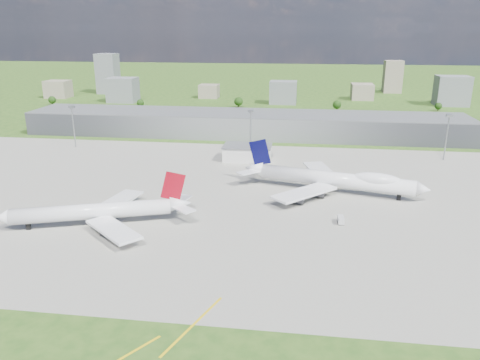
# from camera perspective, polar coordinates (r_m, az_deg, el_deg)

# --- Properties ---
(ground) EXTENTS (1400.00, 1400.00, 0.00)m
(ground) POSITION_cam_1_polar(r_m,az_deg,el_deg) (313.78, 0.18, 4.95)
(ground) COLOR #274F18
(ground) RESTS_ON ground
(apron) EXTENTS (360.00, 190.00, 0.08)m
(apron) POSITION_cam_1_polar(r_m,az_deg,el_deg) (207.85, -1.08, -1.96)
(apron) COLOR gray
(apron) RESTS_ON ground
(terminal) EXTENTS (300.00, 42.00, 15.00)m
(terminal) POSITION_cam_1_polar(r_m,az_deg,el_deg) (326.74, 0.53, 6.82)
(terminal) COLOR slate
(terminal) RESTS_ON ground
(ops_building) EXTENTS (26.00, 16.00, 8.00)m
(ops_building) POSITION_cam_1_polar(r_m,az_deg,el_deg) (263.45, 0.91, 3.28)
(ops_building) COLOR silver
(ops_building) RESTS_ON ground
(mast_west) EXTENTS (3.50, 2.00, 25.90)m
(mast_west) POSITION_cam_1_polar(r_m,az_deg,el_deg) (307.08, -19.71, 6.98)
(mast_west) COLOR gray
(mast_west) RESTS_ON ground
(mast_center) EXTENTS (3.50, 2.00, 25.90)m
(mast_center) POSITION_cam_1_polar(r_m,az_deg,el_deg) (274.89, 1.30, 6.84)
(mast_center) COLOR gray
(mast_center) RESTS_ON ground
(mast_east) EXTENTS (3.50, 2.00, 25.90)m
(mast_east) POSITION_cam_1_polar(r_m,az_deg,el_deg) (284.67, 23.99, 5.67)
(mast_east) COLOR gray
(mast_east) RESTS_ON ground
(airliner_red_twin) EXTENTS (69.37, 52.75, 19.60)m
(airliner_red_twin) POSITION_cam_1_polar(r_m,az_deg,el_deg) (184.31, -16.74, -3.71)
(airliner_red_twin) COLOR white
(airliner_red_twin) RESTS_ON ground
(airliner_blue_quad) EXTENTS (82.63, 63.72, 21.85)m
(airliner_blue_quad) POSITION_cam_1_polar(r_m,az_deg,el_deg) (215.00, 11.55, 0.06)
(airliner_blue_quad) COLOR white
(airliner_blue_quad) RESTS_ON ground
(tug_yellow) EXTENTS (3.76, 3.58, 1.68)m
(tug_yellow) POSITION_cam_1_polar(r_m,az_deg,el_deg) (197.79, -17.32, -3.62)
(tug_yellow) COLOR gold
(tug_yellow) RESTS_ON ground
(van_white_near) EXTENTS (2.58, 5.25, 2.62)m
(van_white_near) POSITION_cam_1_polar(r_m,az_deg,el_deg) (183.03, 12.18, -4.81)
(van_white_near) COLOR silver
(van_white_near) RESTS_ON ground
(van_white_far) EXTENTS (4.86, 3.98, 2.31)m
(van_white_far) POSITION_cam_1_polar(r_m,az_deg,el_deg) (223.10, 19.83, -1.34)
(van_white_far) COLOR silver
(van_white_far) RESTS_ON ground
(bldg_far_w) EXTENTS (24.00, 20.00, 18.00)m
(bldg_far_w) POSITION_cam_1_polar(r_m,az_deg,el_deg) (543.34, -21.30, 10.29)
(bldg_far_w) COLOR gray
(bldg_far_w) RESTS_ON ground
(bldg_w) EXTENTS (28.00, 22.00, 24.00)m
(bldg_w) POSITION_cam_1_polar(r_m,az_deg,el_deg) (491.04, -14.10, 10.61)
(bldg_w) COLOR slate
(bldg_w) RESTS_ON ground
(bldg_cw) EXTENTS (20.00, 18.00, 14.00)m
(bldg_cw) POSITION_cam_1_polar(r_m,az_deg,el_deg) (507.10, -3.79, 10.75)
(bldg_cw) COLOR gray
(bldg_cw) RESTS_ON ground
(bldg_c) EXTENTS (26.00, 20.00, 22.00)m
(bldg_c) POSITION_cam_1_polar(r_m,az_deg,el_deg) (467.28, 5.29, 10.59)
(bldg_c) COLOR slate
(bldg_c) RESTS_ON ground
(bldg_ce) EXTENTS (22.00, 24.00, 16.00)m
(bldg_ce) POSITION_cam_1_polar(r_m,az_deg,el_deg) (510.43, 14.65, 10.38)
(bldg_ce) COLOR gray
(bldg_ce) RESTS_ON ground
(bldg_e) EXTENTS (30.00, 22.00, 28.00)m
(bldg_e) POSITION_cam_1_polar(r_m,az_deg,el_deg) (496.51, 24.42, 9.87)
(bldg_e) COLOR slate
(bldg_e) RESTS_ON ground
(bldg_tall_w) EXTENTS (22.00, 20.00, 44.00)m
(bldg_tall_w) POSITION_cam_1_polar(r_m,az_deg,el_deg) (560.36, -15.81, 12.37)
(bldg_tall_w) COLOR slate
(bldg_tall_w) RESTS_ON ground
(bldg_tall_e) EXTENTS (20.00, 18.00, 36.00)m
(bldg_tall_e) POSITION_cam_1_polar(r_m,az_deg,el_deg) (574.21, 18.11, 11.88)
(bldg_tall_e) COLOR gray
(bldg_tall_e) RESTS_ON ground
(tree_far_w) EXTENTS (7.20, 7.20, 8.80)m
(tree_far_w) POSITION_cam_1_polar(r_m,az_deg,el_deg) (490.83, -21.93, 9.05)
(tree_far_w) COLOR #382314
(tree_far_w) RESTS_ON ground
(tree_w) EXTENTS (6.75, 6.75, 8.25)m
(tree_w) POSITION_cam_1_polar(r_m,az_deg,el_deg) (449.03, -12.05, 9.18)
(tree_w) COLOR #382314
(tree_w) RESTS_ON ground
(tree_c) EXTENTS (8.10, 8.10, 9.90)m
(tree_c) POSITION_cam_1_polar(r_m,az_deg,el_deg) (441.97, -0.18, 9.56)
(tree_c) COLOR #382314
(tree_c) RESTS_ON ground
(tree_e) EXTENTS (7.65, 7.65, 9.35)m
(tree_e) POSITION_cam_1_polar(r_m,az_deg,el_deg) (433.99, 11.73, 8.99)
(tree_e) COLOR #382314
(tree_e) RESTS_ON ground
(tree_far_e) EXTENTS (6.30, 6.30, 7.70)m
(tree_far_e) POSITION_cam_1_polar(r_m,az_deg,el_deg) (458.93, 23.03, 8.29)
(tree_far_e) COLOR #382314
(tree_far_e) RESTS_ON ground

